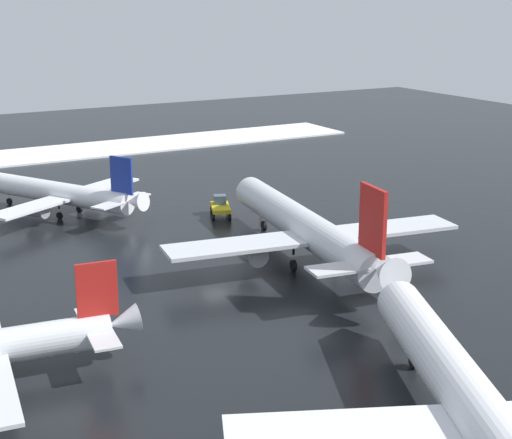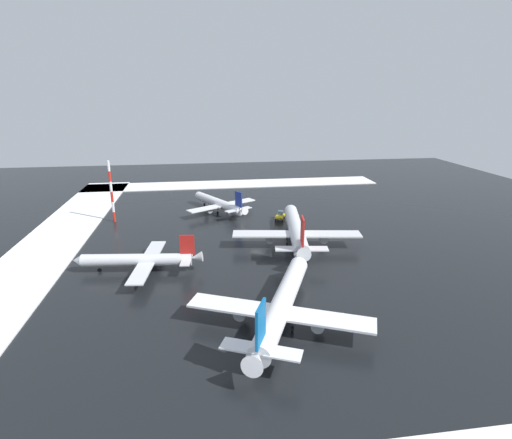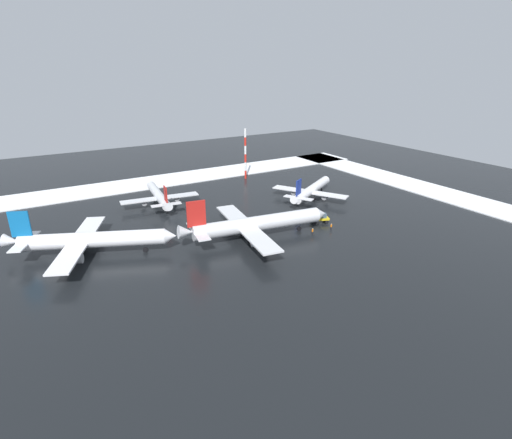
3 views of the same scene
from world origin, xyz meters
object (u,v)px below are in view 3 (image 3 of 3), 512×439
at_px(pushback_tug, 321,218).
at_px(ground_crew_beside_wing, 331,226).
at_px(airplane_distant_tail, 89,240).
at_px(airplane_parked_portside, 312,190).
at_px(airplane_foreground_jet, 159,196).
at_px(airplane_far_rear, 255,224).
at_px(antenna_mast, 245,154).
at_px(ground_crew_by_nose_gear, 313,231).

bearing_deg(pushback_tug, ground_crew_beside_wing, -78.88).
bearing_deg(airplane_distant_tail, airplane_parked_portside, 29.56).
xyz_separation_m(airplane_foreground_jet, pushback_tug, (-30.81, 35.64, -1.34)).
relative_size(airplane_foreground_jet, airplane_parked_portside, 1.05).
distance_m(airplane_foreground_jet, ground_crew_beside_wing, 50.62).
bearing_deg(airplane_far_rear, airplane_distant_tail, 171.34).
relative_size(ground_crew_beside_wing, antenna_mast, 0.10).
height_order(airplane_far_rear, airplane_parked_portside, airplane_far_rear).
distance_m(airplane_foreground_jet, pushback_tug, 47.13).
relative_size(airplane_distant_tail, ground_crew_beside_wing, 19.53).
xyz_separation_m(airplane_parked_portside, ground_crew_beside_wing, (11.62, 22.39, -1.79)).
relative_size(pushback_tug, ground_crew_beside_wing, 2.98).
xyz_separation_m(airplane_foreground_jet, airplane_distant_tail, (23.21, 24.99, 0.84)).
bearing_deg(airplane_distant_tail, antenna_mast, 55.88).
bearing_deg(antenna_mast, airplane_parked_portside, 100.60).
height_order(airplane_distant_tail, ground_crew_beside_wing, airplane_distant_tail).
xyz_separation_m(airplane_far_rear, ground_crew_by_nose_gear, (-12.85, 5.37, -2.66)).
xyz_separation_m(airplane_parked_portside, airplane_distant_tail, (64.64, 6.51, 0.70)).
bearing_deg(pushback_tug, ground_crew_by_nose_gear, -120.53).
bearing_deg(airplane_parked_portside, antenna_mast, 70.46).
bearing_deg(airplane_parked_portside, airplane_foreground_jet, 125.82).
bearing_deg(ground_crew_beside_wing, airplane_far_rear, -54.22).
height_order(airplane_foreground_jet, antenna_mast, antenna_mast).
distance_m(airplane_foreground_jet, ground_crew_by_nose_gear, 47.44).
relative_size(airplane_foreground_jet, antenna_mast, 1.52).
height_order(airplane_foreground_jet, pushback_tug, airplane_foreground_jet).
xyz_separation_m(airplane_distant_tail, ground_crew_beside_wing, (-53.03, 15.88, -2.49)).
xyz_separation_m(airplane_foreground_jet, antenna_mast, (-35.74, -11.95, 6.20)).
bearing_deg(ground_crew_beside_wing, airplane_distant_tail, -54.96).
distance_m(airplane_foreground_jet, antenna_mast, 38.19).
bearing_deg(pushback_tug, airplane_parked_portside, 80.12).
bearing_deg(airplane_parked_portside, ground_crew_by_nose_gear, -158.04).
distance_m(ground_crew_beside_wing, antenna_mast, 53.73).
distance_m(airplane_far_rear, airplane_distant_tail, 35.91).
xyz_separation_m(ground_crew_by_nose_gear, ground_crew_beside_wing, (-5.85, -0.04, 0.00)).
bearing_deg(ground_crew_beside_wing, ground_crew_by_nose_gear, -37.91).
bearing_deg(ground_crew_by_nose_gear, ground_crew_beside_wing, 140.35).
bearing_deg(ground_crew_beside_wing, airplane_foreground_jet, -92.18).
height_order(airplane_far_rear, ground_crew_beside_wing, airplane_far_rear).
xyz_separation_m(pushback_tug, ground_crew_beside_wing, (0.99, 5.23, -0.31)).
relative_size(pushback_tug, ground_crew_by_nose_gear, 2.98).
xyz_separation_m(airplane_parked_portside, pushback_tug, (10.62, 17.16, -1.47)).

